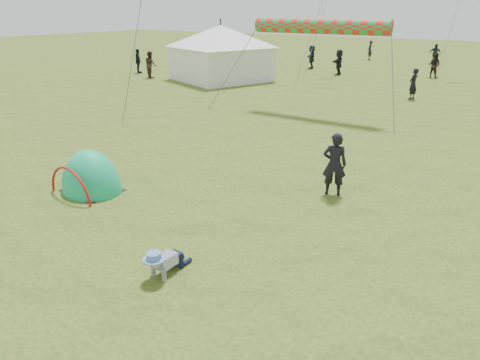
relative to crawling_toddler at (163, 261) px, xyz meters
The scene contains 16 objects.
ground 1.23m from the crawling_toddler, behind, with size 140.00×140.00×0.00m, color #2D4B0F.
crawling_toddler is the anchor object (origin of this frame).
popup_tent 4.61m from the crawling_toddler, 156.59° to the left, with size 1.72×1.42×2.23m, color #029F5D.
standing_adult 5.23m from the crawling_toddler, 77.06° to the left, with size 0.60×0.39×1.64m, color black.
event_marquee 22.67m from the crawling_toddler, 122.90° to the left, with size 5.47×5.47×3.76m, color white, non-canonical shape.
crowd_person_0 32.41m from the crawling_toddler, 126.56° to the left, with size 0.65×0.42×1.77m, color #29282E.
crowd_person_1 24.19m from the crawling_toddler, 134.65° to the left, with size 0.87×0.68×1.78m, color #3B2A22.
crowd_person_2 26.73m from the crawling_toddler, 136.53° to the left, with size 1.02×0.42×1.73m, color black.
crowd_person_3 22.46m from the crawling_toddler, 120.52° to the left, with size 1.14×0.66×1.77m, color #222127.
crowd_person_5 26.64m from the crawling_toddler, 104.59° to the left, with size 1.63×0.52×1.76m, color black.
crowd_person_6 37.47m from the crawling_toddler, 102.10° to the left, with size 0.63×0.41×1.72m, color black.
crowd_person_7 27.98m from the crawling_toddler, 91.32° to the left, with size 0.81×0.63×1.67m, color black.
crowd_person_8 36.63m from the crawling_toddler, 93.38° to the left, with size 0.98×0.41×1.68m, color #1F252F.
crowd_person_11 29.58m from the crawling_toddler, 109.36° to the left, with size 1.67×0.53×1.80m, color black.
crowd_person_12 19.23m from the crawling_toddler, 90.25° to the left, with size 0.58×0.38×1.59m, color black.
rainbow_tube_kite 14.15m from the crawling_toddler, 102.88° to the left, with size 0.64×0.64×6.07m, color red.
Camera 1 is at (5.91, -4.59, 4.46)m, focal length 32.00 mm.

